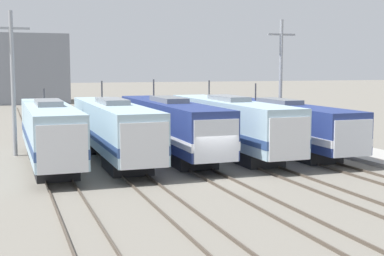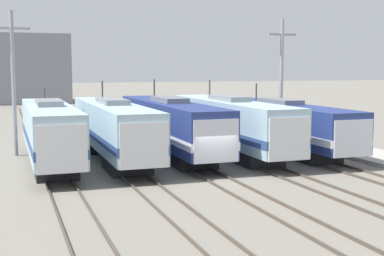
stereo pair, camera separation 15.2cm
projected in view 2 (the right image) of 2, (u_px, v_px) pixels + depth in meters
ground_plane at (215, 179)px, 30.68m from camera, size 400.00×400.00×0.00m
rail_pair_far_left at (62, 188)px, 27.86m from camera, size 1.50×120.00×0.15m
rail_pair_center_left at (142, 183)px, 29.27m from camera, size 1.51×120.00×0.15m
rail_pair_center at (215, 177)px, 30.67m from camera, size 1.51×120.00×0.15m
rail_pair_center_right at (281, 173)px, 32.08m from camera, size 1.51×120.00×0.15m
rail_pair_far_right at (342, 168)px, 33.49m from camera, size 1.50×120.00×0.15m
locomotive_far_left at (50, 132)px, 34.36m from camera, size 2.85×16.40×4.87m
locomotive_center_left at (114, 129)px, 36.33m from camera, size 2.95×17.78×5.36m
locomotive_center at (171, 126)px, 38.48m from camera, size 3.01×18.49×5.42m
locomotive_center_right at (231, 125)px, 38.90m from camera, size 2.95×17.97×5.33m
locomotive_far_right at (282, 125)px, 40.49m from camera, size 2.99×18.58×5.05m
catenary_tower_left at (13, 80)px, 38.11m from camera, size 2.54×0.29×10.35m
catenary_tower_right at (281, 78)px, 45.18m from camera, size 2.54×0.29×10.35m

